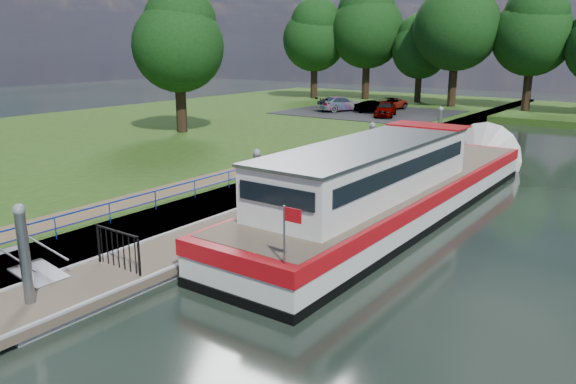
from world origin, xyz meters
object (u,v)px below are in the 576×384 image
Objects in this scene: pontoon at (322,196)px; car_d at (388,104)px; barge at (403,187)px; car_c at (340,104)px; car_b at (373,107)px; car_a at (386,109)px.

car_d is (-10.40, 27.56, 1.19)m from pontoon.
car_c is at bearing 125.64° from barge.
pontoon is 27.77m from car_c.
car_b is (-10.18, 24.29, 1.19)m from pontoon.
car_a is 1.15× the size of car_b.
car_a is 5.19m from car_d.
barge is 5.63× the size of car_a.
car_b is 3.34m from car_c.
car_a is (-11.89, 22.47, 0.39)m from barge.
car_b is at bearing 112.75° from pontoon.
barge is at bearing 5.50° from pontoon.
pontoon is 9.20× the size of car_b.
barge is 27.63m from car_b.
car_d is (3.12, 3.33, -0.11)m from car_c.
car_a reaches higher than car_b.
barge reaches higher than car_b.
car_a is at bearing -132.95° from car_b.
car_a is 0.96× the size of car_d.
pontoon is at bearing -88.01° from car_a.
car_a is at bearing 117.88° from barge.
car_c reaches higher than pontoon.
pontoon is at bearing 141.43° from car_c.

